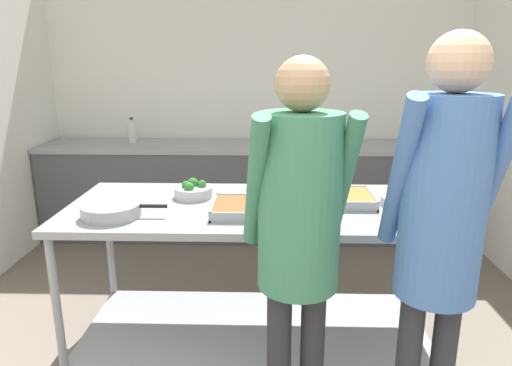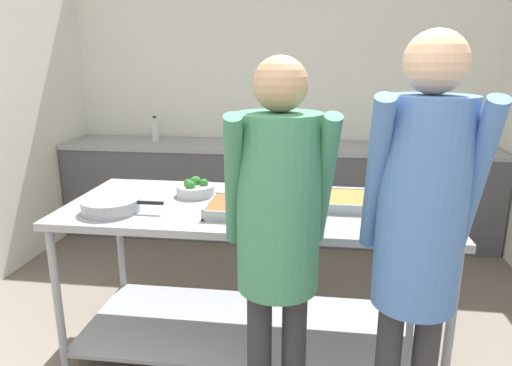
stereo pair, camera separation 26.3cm
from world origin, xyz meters
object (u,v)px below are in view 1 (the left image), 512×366
(plate_stack, at_px, (404,201))
(water_bottle, at_px, (132,131))
(broccoli_bowl, at_px, (193,191))
(serving_tray_vegetables, at_px, (340,198))
(guest_serving_left, at_px, (299,220))
(sauce_pan, at_px, (112,210))
(serving_tray_roast, at_px, (258,208))
(guest_serving_right, at_px, (441,218))

(plate_stack, height_order, water_bottle, water_bottle)
(broccoli_bowl, distance_m, serving_tray_vegetables, 0.86)
(broccoli_bowl, bearing_deg, guest_serving_left, -55.82)
(serving_tray_vegetables, xyz_separation_m, plate_stack, (0.35, -0.04, -0.00))
(sauce_pan, relative_size, serving_tray_roast, 0.92)
(broccoli_bowl, height_order, guest_serving_right, guest_serving_right)
(serving_tray_roast, xyz_separation_m, water_bottle, (-1.27, 2.05, 0.09))
(serving_tray_roast, bearing_deg, broccoli_bowl, 144.78)
(sauce_pan, bearing_deg, serving_tray_roast, 6.45)
(sauce_pan, relative_size, plate_stack, 1.68)
(serving_tray_roast, height_order, water_bottle, water_bottle)
(serving_tray_vegetables, height_order, plate_stack, serving_tray_vegetables)
(plate_stack, bearing_deg, guest_serving_right, -98.22)
(sauce_pan, height_order, water_bottle, water_bottle)
(serving_tray_roast, relative_size, plate_stack, 1.82)
(guest_serving_left, height_order, guest_serving_right, guest_serving_right)
(broccoli_bowl, relative_size, serving_tray_roast, 0.47)
(broccoli_bowl, xyz_separation_m, serving_tray_vegetables, (0.85, -0.08, -0.01))
(plate_stack, xyz_separation_m, guest_serving_left, (-0.64, -0.72, 0.14))
(sauce_pan, xyz_separation_m, guest_serving_right, (1.45, -0.62, 0.19))
(sauce_pan, height_order, guest_serving_right, guest_serving_right)
(plate_stack, relative_size, guest_serving_left, 0.15)
(broccoli_bowl, bearing_deg, plate_stack, -5.75)
(serving_tray_vegetables, bearing_deg, guest_serving_left, -110.46)
(water_bottle, bearing_deg, broccoli_bowl, -63.66)
(broccoli_bowl, xyz_separation_m, water_bottle, (-0.88, 1.77, 0.08))
(broccoli_bowl, relative_size, guest_serving_left, 0.13)
(sauce_pan, relative_size, serving_tray_vegetables, 1.19)
(plate_stack, bearing_deg, serving_tray_roast, -169.41)
(guest_serving_left, bearing_deg, water_bottle, 119.00)
(serving_tray_roast, height_order, guest_serving_right, guest_serving_right)
(broccoli_bowl, relative_size, guest_serving_right, 0.13)
(sauce_pan, bearing_deg, water_bottle, 103.47)
(broccoli_bowl, xyz_separation_m, guest_serving_left, (0.57, -0.84, 0.12))
(water_bottle, bearing_deg, guest_serving_left, -61.00)
(broccoli_bowl, bearing_deg, serving_tray_vegetables, -5.68)
(plate_stack, distance_m, water_bottle, 2.82)
(serving_tray_roast, bearing_deg, guest_serving_left, -72.19)
(guest_serving_left, xyz_separation_m, guest_serving_right, (0.51, -0.14, 0.07))
(plate_stack, height_order, guest_serving_right, guest_serving_right)
(sauce_pan, relative_size, broccoli_bowl, 1.98)
(broccoli_bowl, xyz_separation_m, plate_stack, (1.21, -0.12, -0.02))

